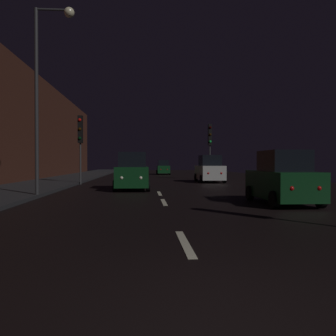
# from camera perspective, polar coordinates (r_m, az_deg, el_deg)

# --- Properties ---
(ground) EXTENTS (27.34, 84.00, 0.02)m
(ground) POSITION_cam_1_polar(r_m,az_deg,el_deg) (28.12, -2.40, -2.24)
(ground) COLOR black
(sidewalk_left) EXTENTS (4.40, 84.00, 0.15)m
(sidewalk_left) POSITION_cam_1_polar(r_m,az_deg,el_deg) (28.89, -17.40, -2.03)
(sidewalk_left) COLOR #28282B
(sidewalk_left) RESTS_ON ground
(building_facade_left) EXTENTS (0.80, 63.00, 8.99)m
(building_facade_left) POSITION_cam_1_polar(r_m,az_deg,el_deg) (26.43, -24.76, 7.26)
(building_facade_left) COLOR #472319
(building_facade_left) RESTS_ON ground
(lane_centerline) EXTENTS (0.16, 12.90, 0.01)m
(lane_centerline) POSITION_cam_1_polar(r_m,az_deg,el_deg) (12.53, -0.41, -6.09)
(lane_centerline) COLOR beige
(lane_centerline) RESTS_ON ground
(traffic_light_far_left) EXTENTS (0.32, 0.46, 4.79)m
(traffic_light_far_left) POSITION_cam_1_polar(r_m,az_deg,el_deg) (25.18, -14.09, 5.30)
(traffic_light_far_left) COLOR #38383A
(traffic_light_far_left) RESTS_ON ground
(traffic_light_far_right) EXTENTS (0.31, 0.46, 4.97)m
(traffic_light_far_right) POSITION_cam_1_polar(r_m,az_deg,el_deg) (31.74, 6.84, 4.67)
(traffic_light_far_right) COLOR #38383A
(traffic_light_far_right) RESTS_ON ground
(streetlamp_overhead) EXTENTS (1.70, 0.44, 8.22)m
(streetlamp_overhead) POSITION_cam_1_polar(r_m,az_deg,el_deg) (16.45, -19.19, 14.26)
(streetlamp_overhead) COLOR #2D2D30
(streetlamp_overhead) RESTS_ON ground
(car_approaching_headlights) EXTENTS (1.93, 4.18, 2.11)m
(car_approaching_headlights) POSITION_cam_1_polar(r_m,az_deg,el_deg) (19.87, -5.80, -0.74)
(car_approaching_headlights) COLOR #0F3819
(car_approaching_headlights) RESTS_ON ground
(car_parked_right_far) EXTENTS (1.92, 4.16, 2.10)m
(car_parked_right_far) POSITION_cam_1_polar(r_m,az_deg,el_deg) (27.54, 6.78, -0.30)
(car_parked_right_far) COLOR silver
(car_parked_right_far) RESTS_ON ground
(car_distant_taillights) EXTENTS (1.69, 3.66, 1.84)m
(car_distant_taillights) POSITION_cam_1_polar(r_m,az_deg,el_deg) (44.77, -0.79, 0.02)
(car_distant_taillights) COLOR #0F3819
(car_distant_taillights) RESTS_ON ground
(car_parked_right_near) EXTENTS (1.81, 3.92, 1.98)m
(car_parked_right_near) POSITION_cam_1_polar(r_m,az_deg,el_deg) (13.69, 18.11, -1.77)
(car_parked_right_near) COLOR #0F3819
(car_parked_right_near) RESTS_ON ground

